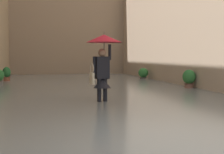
# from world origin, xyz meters

# --- Properties ---
(ground_plane) EXTENTS (60.00, 60.00, 0.00)m
(ground_plane) POSITION_xyz_m (0.00, -9.85, 0.00)
(ground_plane) COLOR gray
(flood_water) EXTENTS (9.08, 25.71, 0.19)m
(flood_water) POSITION_xyz_m (0.00, -9.85, 0.10)
(flood_water) COLOR slate
(flood_water) RESTS_ON ground_plane
(person_wading) EXTENTS (1.01, 1.01, 2.15)m
(person_wading) POSITION_xyz_m (0.29, -4.63, 1.50)
(person_wading) COLOR black
(person_wading) RESTS_ON ground_plane
(potted_plant_mid_right) EXTENTS (0.41, 0.41, 0.93)m
(potted_plant_mid_right) POSITION_xyz_m (3.74, -13.43, 0.51)
(potted_plant_mid_right) COLOR brown
(potted_plant_mid_right) RESTS_ON ground_plane
(potted_plant_near_left) EXTENTS (0.57, 0.57, 0.82)m
(potted_plant_near_left) POSITION_xyz_m (-3.69, -13.36, 0.47)
(potted_plant_near_left) COLOR #66605B
(potted_plant_near_left) RESTS_ON ground_plane
(potted_plant_mid_left) EXTENTS (0.53, 0.53, 0.93)m
(potted_plant_mid_left) POSITION_xyz_m (-3.87, -7.87, 0.54)
(potted_plant_mid_left) COLOR brown
(potted_plant_mid_left) RESTS_ON ground_plane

